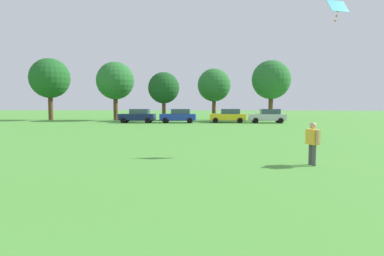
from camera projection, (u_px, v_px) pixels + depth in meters
ground_plane at (174, 130)px, 29.81m from camera, size 160.00×160.00×0.00m
adult_bystander at (313, 140)px, 12.94m from camera, size 0.44×0.77×1.66m
kite at (338, 8)px, 16.20m from camera, size 1.09×0.76×1.06m
parked_car_navy_0 at (138, 116)px, 41.04m from camera, size 4.30×2.02×1.68m
parked_car_blue_1 at (179, 116)px, 41.01m from camera, size 4.30×2.02×1.68m
parked_car_yellow_2 at (228, 116)px, 41.26m from camera, size 4.30×2.02×1.68m
parked_car_silver_3 at (268, 116)px, 40.78m from camera, size 4.30×2.02×1.68m
tree_far_left at (50, 78)px, 47.25m from camera, size 5.54×5.54×8.64m
tree_left at (115, 81)px, 46.65m from camera, size 5.17×5.17×8.06m
tree_center at (164, 88)px, 45.38m from camera, size 4.19×4.19×6.53m
tree_right at (214, 85)px, 47.88m from camera, size 4.66×4.66×7.27m
tree_far_right at (271, 80)px, 45.74m from camera, size 5.24×5.24×8.17m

